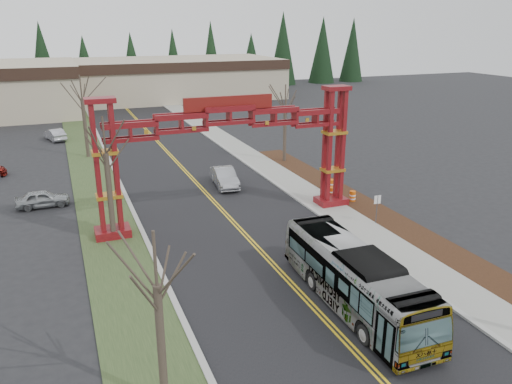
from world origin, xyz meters
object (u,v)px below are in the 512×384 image
street_sign (377,204)px  barrel_south (352,197)px  transit_bus (354,278)px  parked_car_far_a (55,135)px  silver_sedan (225,177)px  bare_tree_median_mid (106,154)px  retail_building_east (173,78)px  parked_car_near_a (43,199)px  gateway_arch (229,136)px  bare_tree_median_near (157,286)px  barrel_mid (331,193)px  bare_tree_median_far (82,99)px  barrel_north (331,186)px  bare_tree_right_far (285,108)px

street_sign → barrel_south: size_ratio=2.34×
transit_bus → parked_car_far_a: transit_bus is taller
silver_sedan → barrel_south: silver_sedan is taller
bare_tree_median_mid → retail_building_east: bearing=73.9°
retail_building_east → parked_car_near_a: bearing=-112.2°
gateway_arch → bare_tree_median_near: bearing=-116.6°
gateway_arch → barrel_mid: 10.33m
retail_building_east → bare_tree_median_far: bearing=-114.1°
transit_bus → parked_car_near_a: (-14.04, 20.50, -0.85)m
street_sign → barrel_south: street_sign is taller
retail_building_east → parked_car_far_a: bearing=-124.5°
silver_sedan → barrel_mid: (6.65, -6.21, -0.29)m
barrel_south → barrel_north: bearing=94.1°
bare_tree_median_mid → barrel_south: size_ratio=8.76×
retail_building_east → barrel_north: bearing=-90.4°
parked_car_far_a → street_sign: 41.11m
bare_tree_median_near → bare_tree_right_far: 33.90m
gateway_arch → barrel_mid: size_ratio=18.76×
retail_building_east → silver_sedan: 55.19m
transit_bus → barrel_mid: bearing=65.5°
bare_tree_median_near → bare_tree_median_mid: size_ratio=0.86×
retail_building_east → bare_tree_median_near: bearing=-103.0°
barrel_mid → street_sign: bearing=-87.8°
parked_car_near_a → barrel_mid: (20.86, -6.43, -0.16)m
parked_car_near_a → bare_tree_right_far: 23.26m
bare_tree_right_far → bare_tree_median_mid: bearing=-143.7°
bare_tree_median_near → retail_building_east: bearing=77.0°
silver_sedan → barrel_north: bearing=-25.5°
retail_building_east → street_sign: size_ratio=18.03×
silver_sedan → parked_car_far_a: bearing=123.9°
retail_building_east → barrel_mid: size_ratio=39.17×
silver_sedan → barrel_south: 10.82m
bare_tree_median_near → barrel_south: bare_tree_median_near is taller
retail_building_east → street_sign: (-1.12, -66.50, -2.00)m
barrel_mid → barrel_north: size_ratio=0.96×
barrel_north → bare_tree_median_far: bearing=133.0°
bare_tree_median_near → transit_bus: bearing=17.7°
bare_tree_median_mid → bare_tree_median_far: bearing=90.0°
barrel_south → barrel_mid: size_ratio=0.93×
bare_tree_median_mid → barrel_south: (17.84, 0.46, -5.17)m
transit_bus → barrel_north: size_ratio=10.65×
parked_car_far_a → bare_tree_median_near: bearing=77.4°
barrel_mid → bare_tree_median_mid: bearing=-174.1°
gateway_arch → transit_bus: size_ratio=1.69×
retail_building_east → transit_bus: retail_building_east is taller
parked_car_far_a → bare_tree_median_mid: (3.00, -31.94, 4.93)m
parked_car_far_a → bare_tree_median_near: (3.00, -47.42, 4.08)m
bare_tree_median_mid → bare_tree_right_far: size_ratio=1.04×
bare_tree_median_mid → bare_tree_median_far: size_ratio=0.95×
parked_car_near_a → barrel_mid: 21.83m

